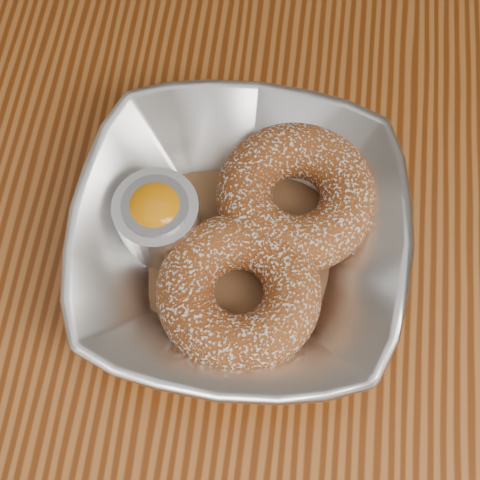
# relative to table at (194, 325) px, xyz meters

# --- Properties ---
(ground_plane) EXTENTS (4.00, 4.00, 0.00)m
(ground_plane) POSITION_rel_table_xyz_m (0.00, 0.00, -0.65)
(ground_plane) COLOR #565659
(ground_plane) RESTS_ON ground
(table) EXTENTS (1.20, 0.80, 0.75)m
(table) POSITION_rel_table_xyz_m (0.00, 0.00, 0.00)
(table) COLOR brown
(table) RESTS_ON ground_plane
(serving_bowl) EXTENTS (0.23, 0.23, 0.06)m
(serving_bowl) POSITION_rel_table_xyz_m (0.04, 0.03, 0.13)
(serving_bowl) COLOR silver
(serving_bowl) RESTS_ON table
(parchment) EXTENTS (0.20, 0.20, 0.00)m
(parchment) POSITION_rel_table_xyz_m (0.04, 0.03, 0.11)
(parchment) COLOR brown
(parchment) RESTS_ON table
(donut_back) EXTENTS (0.14, 0.14, 0.04)m
(donut_back) POSITION_rel_table_xyz_m (0.07, 0.07, 0.13)
(donut_back) COLOR brown
(donut_back) RESTS_ON parchment
(donut_front) EXTENTS (0.16, 0.16, 0.04)m
(donut_front) POSITION_rel_table_xyz_m (0.04, -0.01, 0.13)
(donut_front) COLOR brown
(donut_front) RESTS_ON parchment
(ramekin) EXTENTS (0.06, 0.06, 0.05)m
(ramekin) POSITION_rel_table_xyz_m (-0.02, 0.04, 0.13)
(ramekin) COLOR silver
(ramekin) RESTS_ON table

